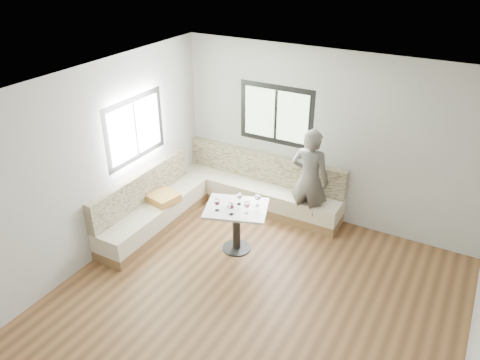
% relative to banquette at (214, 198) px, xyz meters
% --- Properties ---
extents(room, '(5.01, 5.01, 2.81)m').
position_rel_banquette_xyz_m(room, '(1.51, -1.55, 1.08)').
color(room, brown).
rests_on(room, ground).
extents(banquette, '(2.90, 2.80, 0.95)m').
position_rel_banquette_xyz_m(banquette, '(0.00, 0.00, 0.00)').
color(banquette, brown).
rests_on(banquette, ground).
extents(table, '(1.07, 0.95, 0.73)m').
position_rel_banquette_xyz_m(table, '(0.80, -0.65, 0.22)').
color(table, black).
rests_on(table, ground).
extents(person, '(0.62, 0.41, 1.70)m').
position_rel_banquette_xyz_m(person, '(1.49, 0.47, 0.52)').
color(person, '#524F4A').
rests_on(person, ground).
extents(olive_ramekin, '(0.09, 0.09, 0.04)m').
position_rel_banquette_xyz_m(olive_ramekin, '(0.70, -0.66, 0.42)').
color(olive_ramekin, white).
rests_on(olive_ramekin, table).
extents(wine_glass_a, '(0.09, 0.09, 0.20)m').
position_rel_banquette_xyz_m(wine_glass_a, '(0.60, -0.85, 0.54)').
color(wine_glass_a, white).
rests_on(wine_glass_a, table).
extents(wine_glass_b, '(0.09, 0.09, 0.20)m').
position_rel_banquette_xyz_m(wine_glass_b, '(0.83, -0.85, 0.54)').
color(wine_glass_b, white).
rests_on(wine_glass_b, table).
extents(wine_glass_c, '(0.09, 0.09, 0.20)m').
position_rel_banquette_xyz_m(wine_glass_c, '(1.00, -0.71, 0.54)').
color(wine_glass_c, white).
rests_on(wine_glass_c, table).
extents(wine_glass_d, '(0.09, 0.09, 0.20)m').
position_rel_banquette_xyz_m(wine_glass_d, '(0.79, -0.55, 0.54)').
color(wine_glass_d, white).
rests_on(wine_glass_d, table).
extents(wine_glass_e, '(0.09, 0.09, 0.20)m').
position_rel_banquette_xyz_m(wine_glass_e, '(1.04, -0.45, 0.54)').
color(wine_glass_e, white).
rests_on(wine_glass_e, table).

